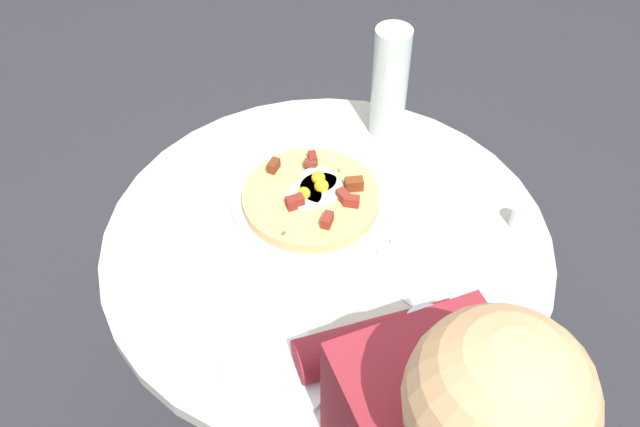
{
  "coord_description": "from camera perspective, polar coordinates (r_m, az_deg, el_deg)",
  "views": [
    {
      "loc": [
        0.77,
        -0.32,
        1.66
      ],
      "look_at": [
        -0.04,
        0.0,
        0.72
      ],
      "focal_mm": 39.29,
      "sensor_mm": 36.0,
      "label": 1
    }
  ],
  "objects": [
    {
      "name": "ground_plane",
      "position": [
        1.86,
        0.41,
        -16.37
      ],
      "size": [
        6.0,
        6.0,
        0.0
      ],
      "primitive_type": "plane",
      "color": "#2D2D33"
    },
    {
      "name": "dining_table",
      "position": [
        1.4,
        0.53,
        -6.36
      ],
      "size": [
        0.81,
        0.81,
        0.7
      ],
      "color": "beige",
      "rests_on": "ground_plane"
    },
    {
      "name": "pizza_plate",
      "position": [
        1.32,
        -0.56,
        0.8
      ],
      "size": [
        0.3,
        0.3,
        0.01
      ],
      "primitive_type": "cylinder",
      "color": "white",
      "rests_on": "dining_table"
    },
    {
      "name": "breakfast_pizza",
      "position": [
        1.3,
        -0.51,
        1.43
      ],
      "size": [
        0.26,
        0.26,
        0.05
      ],
      "color": "tan",
      "rests_on": "pizza_plate"
    },
    {
      "name": "bread_plate",
      "position": [
        1.1,
        -3.45,
        -12.84
      ],
      "size": [
        0.17,
        0.17,
        0.01
      ],
      "primitive_type": "cylinder",
      "color": "white",
      "rests_on": "dining_table"
    },
    {
      "name": "napkin",
      "position": [
        1.22,
        8.57,
        -4.89
      ],
      "size": [
        0.21,
        0.2,
        0.0
      ],
      "primitive_type": "cube",
      "rotation": [
        0.0,
        0.0,
        0.42
      ],
      "color": "white",
      "rests_on": "dining_table"
    },
    {
      "name": "fork",
      "position": [
        1.21,
        8.07,
        -5.24
      ],
      "size": [
        0.17,
        0.08,
        0.0
      ],
      "primitive_type": "cube",
      "rotation": [
        0.0,
        0.0,
        0.42
      ],
      "color": "silver",
      "rests_on": "napkin"
    },
    {
      "name": "knife",
      "position": [
        1.23,
        9.11,
        -4.28
      ],
      "size": [
        0.17,
        0.08,
        0.0
      ],
      "primitive_type": "cube",
      "rotation": [
        0.0,
        0.0,
        0.42
      ],
      "color": "silver",
      "rests_on": "napkin"
    },
    {
      "name": "water_glass",
      "position": [
        1.07,
        8.5,
        -10.47
      ],
      "size": [
        0.07,
        0.07,
        0.11
      ],
      "primitive_type": "cylinder",
      "color": "silver",
      "rests_on": "dining_table"
    },
    {
      "name": "water_bottle",
      "position": [
        1.42,
        5.7,
        10.53
      ],
      "size": [
        0.07,
        0.07,
        0.24
      ],
      "primitive_type": "cylinder",
      "color": "silver",
      "rests_on": "dining_table"
    },
    {
      "name": "salt_shaker",
      "position": [
        1.32,
        15.86,
        -0.26
      ],
      "size": [
        0.03,
        0.03,
        0.05
      ],
      "primitive_type": "cylinder",
      "color": "white",
      "rests_on": "dining_table"
    }
  ]
}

